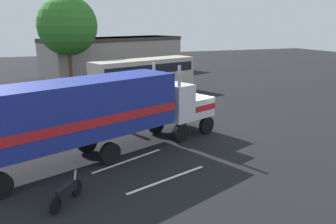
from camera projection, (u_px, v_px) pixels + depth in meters
ground_plane at (192, 131)px, 22.84m from camera, size 120.00×120.00×0.00m
lane_stripe_near at (128, 160)px, 17.86m from camera, size 4.06×1.98×0.01m
lane_stripe_mid at (167, 179)px, 15.71m from camera, size 4.21×1.60×0.01m
semi_truck at (98, 110)px, 17.70m from camera, size 14.05×7.68×4.50m
person_bystander at (128, 119)px, 22.31m from camera, size 0.34×0.47×1.63m
parked_bus at (144, 73)px, 34.37m from camera, size 11.23×6.03×3.40m
motorcycle at (67, 193)px, 13.47m from camera, size 1.39×1.72×1.12m
tree_left at (67, 26)px, 38.75m from camera, size 6.59×6.59×9.84m
building_backdrop at (115, 54)px, 49.08m from camera, size 20.83×13.14×4.88m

